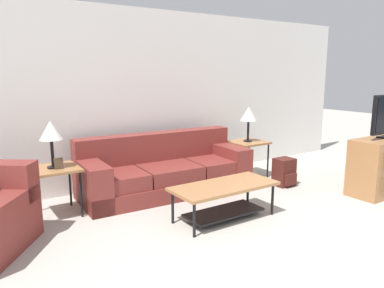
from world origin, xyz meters
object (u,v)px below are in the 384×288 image
object	(u,v)px
table_lamp_left	(51,132)
table_lamp_right	(249,115)
side_table_right	(248,145)
couch	(165,172)
backpack	(284,172)
coffee_table	(224,194)
side_table_left	(54,173)

from	to	relation	value
table_lamp_left	table_lamp_right	size ratio (longest dim) A/B	1.00
side_table_right	table_lamp_left	world-z (taller)	table_lamp_left
side_table_right	couch	bearing A→B (deg)	178.13
backpack	table_lamp_right	bearing A→B (deg)	100.91
couch	side_table_right	bearing A→B (deg)	-1.87
table_lamp_right	backpack	world-z (taller)	table_lamp_right
coffee_table	table_lamp_right	xyz separation A→B (m)	(1.43, 1.20, 0.71)
side_table_left	backpack	distance (m)	3.26
side_table_left	backpack	xyz separation A→B (m)	(3.17, -0.68, -0.32)
side_table_right	side_table_left	bearing A→B (deg)	180.00
side_table_left	table_lamp_right	size ratio (longest dim) A/B	1.05
table_lamp_right	side_table_left	bearing A→B (deg)	-180.00
table_lamp_left	backpack	size ratio (longest dim) A/B	1.34
couch	side_table_left	size ratio (longest dim) A/B	4.15
side_table_right	backpack	bearing A→B (deg)	-79.09
backpack	coffee_table	bearing A→B (deg)	-161.61
coffee_table	table_lamp_right	bearing A→B (deg)	39.99
table_lamp_left	coffee_table	bearing A→B (deg)	-36.89
side_table_right	backpack	world-z (taller)	side_table_right
couch	coffee_table	xyz separation A→B (m)	(0.08, -1.25, 0.01)
coffee_table	side_table_right	size ratio (longest dim) A/B	2.14
side_table_right	table_lamp_left	distance (m)	3.07
table_lamp_left	table_lamp_right	xyz separation A→B (m)	(3.04, 0.00, 0.00)
couch	table_lamp_right	xyz separation A→B (m)	(1.52, -0.05, 0.72)
side_table_right	table_lamp_right	size ratio (longest dim) A/B	1.05
coffee_table	side_table_right	distance (m)	1.88
side_table_right	table_lamp_right	distance (m)	0.49
couch	coffee_table	size ratio (longest dim) A/B	1.94
couch	side_table_right	xyz separation A→B (m)	(1.52, -0.05, 0.23)
table_lamp_right	backpack	size ratio (longest dim) A/B	1.34
table_lamp_right	side_table_right	bearing A→B (deg)	-108.43
coffee_table	table_lamp_left	xyz separation A→B (m)	(-1.60, 1.20, 0.71)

